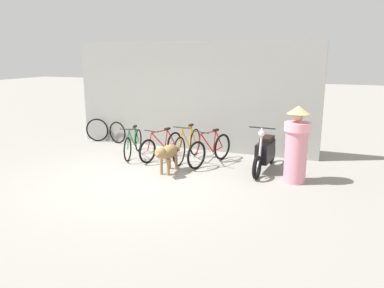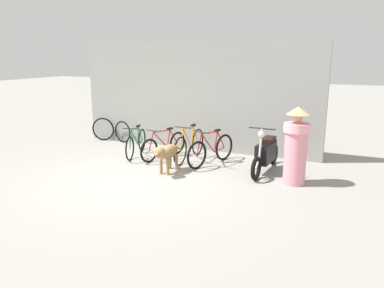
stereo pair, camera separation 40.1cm
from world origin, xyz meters
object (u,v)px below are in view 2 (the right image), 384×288
(bicycle_3, at_px, (211,150))
(person_in_robes, at_px, (296,145))
(spare_tire_left, at_px, (123,132))
(bicycle_1, at_px, (164,146))
(stray_dog, at_px, (167,153))
(bicycle_2, at_px, (189,145))
(bicycle_0, at_px, (136,143))
(spare_tire_right, at_px, (103,129))
(motorcycle, at_px, (266,154))

(bicycle_3, xyz_separation_m, person_in_robes, (2.09, -0.60, 0.47))
(spare_tire_left, bearing_deg, bicycle_1, -27.56)
(stray_dog, relative_size, spare_tire_left, 1.93)
(stray_dog, bearing_deg, bicycle_1, -149.66)
(bicycle_2, bearing_deg, bicycle_1, -81.44)
(bicycle_0, xyz_separation_m, bicycle_2, (1.50, 0.16, 0.05))
(spare_tire_left, relative_size, spare_tire_right, 0.93)
(bicycle_2, bearing_deg, spare_tire_right, -105.40)
(spare_tire_left, bearing_deg, bicycle_3, -18.03)
(bicycle_1, bearing_deg, bicycle_0, -72.43)
(bicycle_0, distance_m, bicycle_2, 1.50)
(bicycle_2, bearing_deg, spare_tire_left, -109.40)
(bicycle_0, relative_size, person_in_robes, 1.00)
(motorcycle, bearing_deg, bicycle_0, -87.10)
(spare_tire_right, bearing_deg, motorcycle, -11.75)
(motorcycle, height_order, stray_dog, motorcycle)
(bicycle_3, height_order, spare_tire_right, bicycle_3)
(bicycle_0, bearing_deg, spare_tire_right, -134.36)
(person_in_robes, distance_m, spare_tire_left, 5.71)
(bicycle_3, relative_size, motorcycle, 0.88)
(bicycle_2, distance_m, stray_dog, 1.18)
(spare_tire_left, bearing_deg, spare_tire_right, -179.37)
(bicycle_1, distance_m, motorcycle, 2.69)
(person_in_robes, relative_size, spare_tire_right, 2.26)
(bicycle_3, xyz_separation_m, spare_tire_right, (-4.06, 1.08, 0.00))
(spare_tire_right, bearing_deg, bicycle_3, -14.87)
(motorcycle, distance_m, person_in_robes, 1.00)
(bicycle_2, height_order, motorcycle, motorcycle)
(spare_tire_right, bearing_deg, bicycle_2, -15.31)
(person_in_robes, height_order, spare_tire_right, person_in_robes)
(bicycle_2, distance_m, person_in_robes, 2.88)
(person_in_robes, bearing_deg, bicycle_0, 36.98)
(bicycle_3, distance_m, person_in_robes, 2.23)
(bicycle_0, bearing_deg, bicycle_2, 81.34)
(bicycle_1, bearing_deg, stray_dog, 45.56)
(stray_dog, bearing_deg, bicycle_2, 177.63)
(bicycle_0, relative_size, spare_tire_left, 2.44)
(spare_tire_left, bearing_deg, motorcycle, -13.59)
(bicycle_2, relative_size, person_in_robes, 1.10)
(spare_tire_left, bearing_deg, person_in_robes, -17.23)
(bicycle_0, distance_m, motorcycle, 3.50)
(person_in_robes, xyz_separation_m, spare_tire_left, (-5.43, 1.68, -0.50))
(bicycle_1, height_order, person_in_robes, person_in_robes)
(person_in_robes, bearing_deg, motorcycle, 8.16)
(motorcycle, bearing_deg, spare_tire_left, -100.10)
(bicycle_2, xyz_separation_m, person_in_robes, (2.74, -0.74, 0.44))
(motorcycle, bearing_deg, spare_tire_right, -98.26)
(bicycle_3, bearing_deg, motorcycle, 105.75)
(bicycle_1, bearing_deg, bicycle_3, 102.03)
(bicycle_2, relative_size, motorcycle, 0.95)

